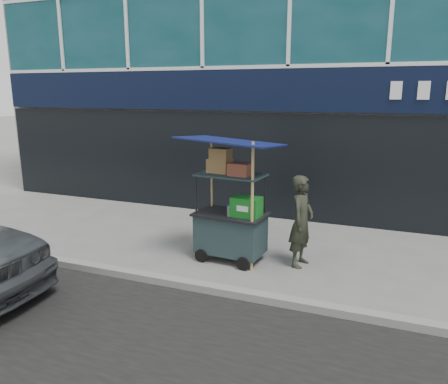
% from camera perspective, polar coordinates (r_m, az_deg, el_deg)
% --- Properties ---
extents(ground, '(80.00, 80.00, 0.00)m').
position_cam_1_polar(ground, '(6.73, -0.45, -12.37)').
color(ground, '#63635F').
rests_on(ground, ground).
extents(curb, '(80.00, 0.18, 0.12)m').
position_cam_1_polar(curb, '(6.54, -1.12, -12.60)').
color(curb, gray).
rests_on(curb, ground).
extents(vendor_cart, '(1.70, 1.28, 2.17)m').
position_cam_1_polar(vendor_cart, '(7.51, 0.97, -3.39)').
color(vendor_cart, '#182629').
rests_on(vendor_cart, ground).
extents(vendor_man, '(0.46, 0.62, 1.55)m').
position_cam_1_polar(vendor_man, '(7.39, 10.09, -3.78)').
color(vendor_man, '#26291E').
rests_on(vendor_man, ground).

